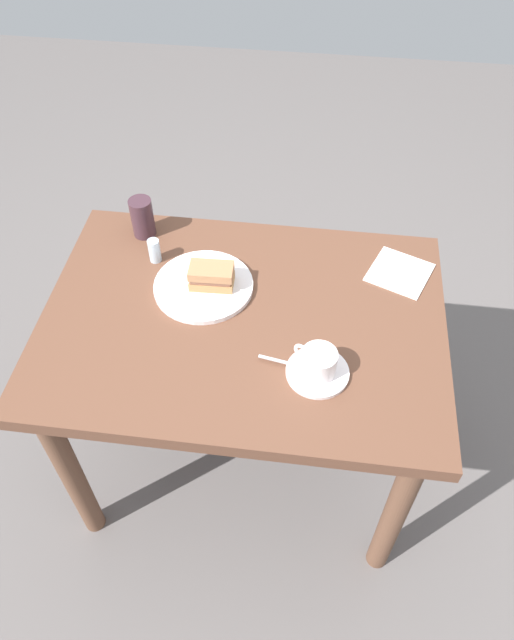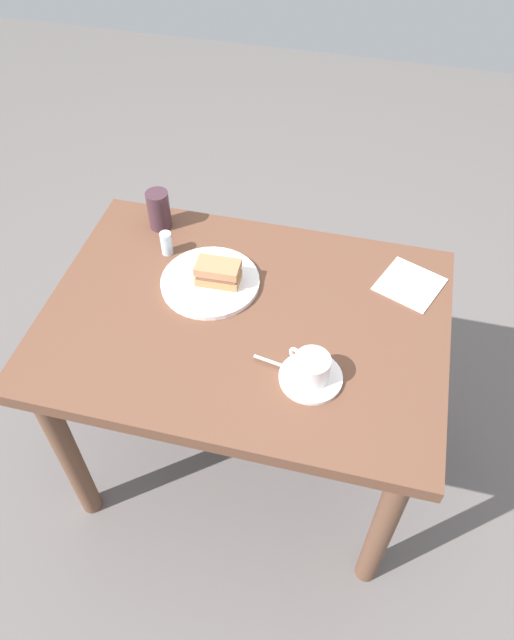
{
  "view_description": "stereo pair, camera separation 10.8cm",
  "coord_description": "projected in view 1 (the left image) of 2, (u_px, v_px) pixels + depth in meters",
  "views": [
    {
      "loc": [
        0.16,
        -0.98,
        1.83
      ],
      "look_at": [
        0.04,
        -0.03,
        0.73
      ],
      "focal_mm": 33.52,
      "sensor_mm": 36.0,
      "label": 1
    },
    {
      "loc": [
        0.27,
        -0.96,
        1.83
      ],
      "look_at": [
        0.04,
        -0.03,
        0.73
      ],
      "focal_mm": 33.52,
      "sensor_mm": 36.0,
      "label": 2
    }
  ],
  "objects": [
    {
      "name": "ground_plane",
      "position": [
        246.0,
        454.0,
        2.03
      ],
      "size": [
        6.0,
        6.0,
        0.0
      ],
      "primitive_type": "plane",
      "color": "#615B59"
    },
    {
      "name": "dining_table",
      "position": [
        243.0,
        344.0,
        1.58
      ],
      "size": [
        1.01,
        0.73,
        0.7
      ],
      "color": "brown",
      "rests_on": "ground_plane"
    },
    {
      "name": "sandwich_plate",
      "position": [
        204.0,
        286.0,
        1.56
      ],
      "size": [
        0.26,
        0.26,
        0.01
      ],
      "primitive_type": "cylinder",
      "color": "white",
      "rests_on": "dining_table"
    },
    {
      "name": "sandwich_front",
      "position": [
        212.0,
        276.0,
        1.53
      ],
      "size": [
        0.11,
        0.07,
        0.06
      ],
      "color": "#AF7F4C",
      "rests_on": "sandwich_plate"
    },
    {
      "name": "coffee_saucer",
      "position": [
        317.0,
        372.0,
        1.38
      ],
      "size": [
        0.15,
        0.15,
        0.01
      ],
      "primitive_type": "cylinder",
      "color": "white",
      "rests_on": "dining_table"
    },
    {
      "name": "coffee_cup",
      "position": [
        318.0,
        362.0,
        1.35
      ],
      "size": [
        0.1,
        0.08,
        0.06
      ],
      "color": "white",
      "rests_on": "coffee_saucer"
    },
    {
      "name": "spoon",
      "position": [
        286.0,
        362.0,
        1.39
      ],
      "size": [
        0.1,
        0.03,
        0.01
      ],
      "color": "silver",
      "rests_on": "coffee_saucer"
    },
    {
      "name": "napkin",
      "position": [
        400.0,
        272.0,
        1.6
      ],
      "size": [
        0.2,
        0.2,
        0.0
      ],
      "primitive_type": "cube",
      "rotation": [
        0.0,
        0.0,
        -0.39
      ],
      "color": "white",
      "rests_on": "dining_table"
    },
    {
      "name": "salt_shaker",
      "position": [
        154.0,
        251.0,
        1.61
      ],
      "size": [
        0.03,
        0.03,
        0.07
      ],
      "primitive_type": "cylinder",
      "color": "silver",
      "rests_on": "dining_table"
    },
    {
      "name": "drinking_glass",
      "position": [
        142.0,
        218.0,
        1.66
      ],
      "size": [
        0.06,
        0.06,
        0.12
      ],
      "primitive_type": "cylinder",
      "color": "#422A33",
      "rests_on": "dining_table"
    }
  ]
}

